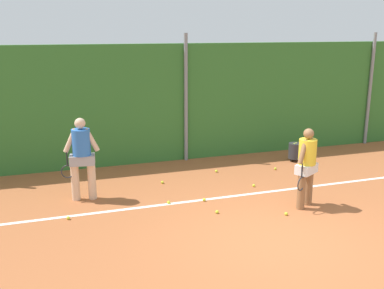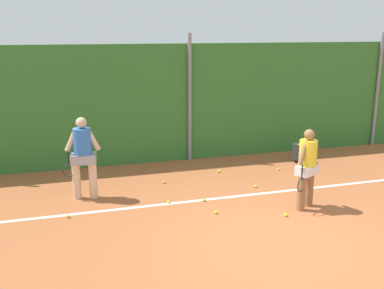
{
  "view_description": "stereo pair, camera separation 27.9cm",
  "coord_description": "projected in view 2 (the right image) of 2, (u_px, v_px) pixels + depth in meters",
  "views": [
    {
      "loc": [
        -3.57,
        -6.22,
        3.49
      ],
      "look_at": [
        -0.84,
        2.03,
        1.25
      ],
      "focal_mm": 41.95,
      "sensor_mm": 36.0,
      "label": 1
    },
    {
      "loc": [
        -3.3,
        -6.31,
        3.49
      ],
      "look_at": [
        -0.84,
        2.03,
        1.25
      ],
      "focal_mm": 41.95,
      "sensor_mm": 36.0,
      "label": 2
    }
  ],
  "objects": [
    {
      "name": "ground_plane",
      "position": [
        239.0,
        207.0,
        9.06
      ],
      "size": [
        31.54,
        31.54,
        0.0
      ],
      "primitive_type": "plane",
      "color": "#A85B33"
    },
    {
      "name": "hedge_fence_backdrop",
      "position": [
        188.0,
        102.0,
        12.11
      ],
      "size": [
        20.5,
        0.25,
        3.13
      ],
      "primitive_type": "cube",
      "color": "#33702D",
      "rests_on": "ground_plane"
    },
    {
      "name": "fence_post_center",
      "position": [
        190.0,
        99.0,
        11.92
      ],
      "size": [
        0.1,
        0.1,
        3.4
      ],
      "primitive_type": "cylinder",
      "color": "gray",
      "rests_on": "ground_plane"
    },
    {
      "name": "fence_post_right",
      "position": [
        377.0,
        90.0,
        13.54
      ],
      "size": [
        0.1,
        0.1,
        3.4
      ],
      "primitive_type": "cylinder",
      "color": "gray",
      "rests_on": "ground_plane"
    },
    {
      "name": "court_baseline_paint",
      "position": [
        228.0,
        197.0,
        9.58
      ],
      "size": [
        14.98,
        0.1,
        0.01
      ],
      "primitive_type": "cube",
      "color": "white",
      "rests_on": "ground_plane"
    },
    {
      "name": "player_foreground_near",
      "position": [
        307.0,
        165.0,
        8.79
      ],
      "size": [
        0.65,
        0.51,
        1.62
      ],
      "rotation": [
        0.0,
        0.0,
        3.67
      ],
      "color": "#8C603D",
      "rests_on": "ground_plane"
    },
    {
      "name": "player_midcourt",
      "position": [
        83.0,
        154.0,
        9.31
      ],
      "size": [
        0.81,
        0.37,
        1.75
      ],
      "rotation": [
        0.0,
        0.0,
        3.0
      ],
      "color": "beige",
      "rests_on": "ground_plane"
    },
    {
      "name": "ball_hopper",
      "position": [
        299.0,
        152.0,
        12.06
      ],
      "size": [
        0.36,
        0.36,
        0.51
      ],
      "color": "#2D2D33",
      "rests_on": "ground_plane"
    },
    {
      "name": "tennis_ball_0",
      "position": [
        68.0,
        216.0,
        8.53
      ],
      "size": [
        0.07,
        0.07,
        0.07
      ],
      "primitive_type": "sphere",
      "color": "#CCDB33",
      "rests_on": "ground_plane"
    },
    {
      "name": "tennis_ball_1",
      "position": [
        219.0,
        171.0,
        11.23
      ],
      "size": [
        0.07,
        0.07,
        0.07
      ],
      "primitive_type": "sphere",
      "color": "#CCDB33",
      "rests_on": "ground_plane"
    },
    {
      "name": "tennis_ball_2",
      "position": [
        169.0,
        202.0,
        9.24
      ],
      "size": [
        0.07,
        0.07,
        0.07
      ],
      "primitive_type": "sphere",
      "color": "#CCDB33",
      "rests_on": "ground_plane"
    },
    {
      "name": "tennis_ball_3",
      "position": [
        216.0,
        212.0,
        8.72
      ],
      "size": [
        0.07,
        0.07,
        0.07
      ],
      "primitive_type": "sphere",
      "color": "#CCDB33",
      "rests_on": "ground_plane"
    },
    {
      "name": "tennis_ball_4",
      "position": [
        164.0,
        182.0,
        10.45
      ],
      "size": [
        0.07,
        0.07,
        0.07
      ],
      "primitive_type": "sphere",
      "color": "#CCDB33",
      "rests_on": "ground_plane"
    },
    {
      "name": "tennis_ball_5",
      "position": [
        204.0,
        200.0,
        9.35
      ],
      "size": [
        0.07,
        0.07,
        0.07
      ],
      "primitive_type": "sphere",
      "color": "#CCDB33",
      "rests_on": "ground_plane"
    },
    {
      "name": "tennis_ball_6",
      "position": [
        279.0,
        169.0,
        11.38
      ],
      "size": [
        0.07,
        0.07,
        0.07
      ],
      "primitive_type": "sphere",
      "color": "#CCDB33",
      "rests_on": "ground_plane"
    },
    {
      "name": "tennis_ball_8",
      "position": [
        255.0,
        186.0,
        10.17
      ],
      "size": [
        0.07,
        0.07,
        0.07
      ],
      "primitive_type": "sphere",
      "color": "#CCDB33",
      "rests_on": "ground_plane"
    },
    {
      "name": "tennis_ball_9",
      "position": [
        286.0,
        215.0,
        8.59
      ],
      "size": [
        0.07,
        0.07,
        0.07
      ],
      "primitive_type": "sphere",
      "color": "#CCDB33",
      "rests_on": "ground_plane"
    }
  ]
}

